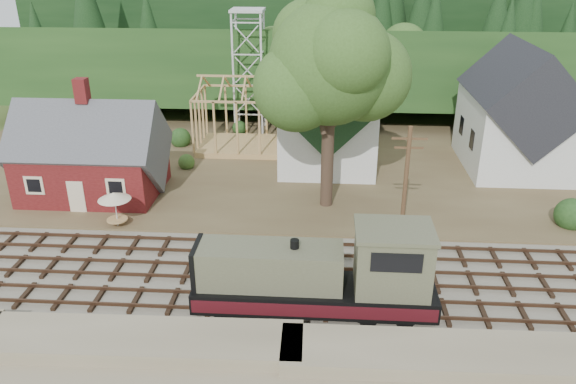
# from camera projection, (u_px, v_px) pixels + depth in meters

# --- Properties ---
(ground) EXTENTS (140.00, 140.00, 0.00)m
(ground) POSITION_uv_depth(u_px,v_px,m) (291.00, 280.00, 33.24)
(ground) COLOR #384C1E
(ground) RESTS_ON ground
(embankment) EXTENTS (64.00, 5.00, 1.60)m
(embankment) POSITION_uv_depth(u_px,v_px,m) (279.00, 382.00, 25.49)
(embankment) COLOR #7F7259
(embankment) RESTS_ON ground
(railroad_bed) EXTENTS (64.00, 11.00, 0.16)m
(railroad_bed) POSITION_uv_depth(u_px,v_px,m) (291.00, 278.00, 33.21)
(railroad_bed) COLOR #726B5B
(railroad_bed) RESTS_ON ground
(village_flat) EXTENTS (64.00, 26.00, 0.30)m
(village_flat) POSITION_uv_depth(u_px,v_px,m) (304.00, 166.00, 49.58)
(village_flat) COLOR brown
(village_flat) RESTS_ON ground
(hillside) EXTENTS (70.00, 28.96, 12.74)m
(hillside) POSITION_uv_depth(u_px,v_px,m) (312.00, 99.00, 71.51)
(hillside) COLOR #1E3F19
(hillside) RESTS_ON ground
(ridge) EXTENTS (80.00, 20.00, 12.00)m
(ridge) POSITION_uv_depth(u_px,v_px,m) (315.00, 72.00, 86.09)
(ridge) COLOR black
(ridge) RESTS_ON ground
(depot) EXTENTS (10.80, 7.41, 9.00)m
(depot) POSITION_uv_depth(u_px,v_px,m) (92.00, 157.00, 42.94)
(depot) COLOR #501212
(depot) RESTS_ON village_flat
(church) EXTENTS (8.40, 15.17, 13.00)m
(church) POSITION_uv_depth(u_px,v_px,m) (328.00, 106.00, 48.94)
(church) COLOR silver
(church) RESTS_ON village_flat
(farmhouse) EXTENTS (8.40, 10.80, 10.60)m
(farmhouse) POSITION_uv_depth(u_px,v_px,m) (517.00, 116.00, 47.46)
(farmhouse) COLOR silver
(farmhouse) RESTS_ON village_flat
(timber_frame) EXTENTS (8.20, 6.20, 6.99)m
(timber_frame) POSITION_uv_depth(u_px,v_px,m) (242.00, 118.00, 52.32)
(timber_frame) COLOR tan
(timber_frame) RESTS_ON village_flat
(lattice_tower) EXTENTS (3.20, 3.20, 12.12)m
(lattice_tower) POSITION_uv_depth(u_px,v_px,m) (248.00, 34.00, 55.03)
(lattice_tower) COLOR silver
(lattice_tower) RESTS_ON village_flat
(big_tree) EXTENTS (10.90, 8.40, 14.70)m
(big_tree) POSITION_uv_depth(u_px,v_px,m) (332.00, 72.00, 38.13)
(big_tree) COLOR #38281E
(big_tree) RESTS_ON village_flat
(telegraph_pole_near) EXTENTS (2.20, 0.28, 8.00)m
(telegraph_pole_near) POSITION_uv_depth(u_px,v_px,m) (406.00, 183.00, 35.82)
(telegraph_pole_near) COLOR #4C331E
(telegraph_pole_near) RESTS_ON ground
(locomotive) EXTENTS (12.61, 3.15, 5.02)m
(locomotive) POSITION_uv_depth(u_px,v_px,m) (324.00, 277.00, 29.49)
(locomotive) COLOR black
(locomotive) RESTS_ON railroad_bed
(car_blue) EXTENTS (1.92, 3.94, 1.29)m
(car_blue) POSITION_uv_depth(u_px,v_px,m) (155.00, 178.00, 45.16)
(car_blue) COLOR #5081AC
(car_blue) RESTS_ON village_flat
(car_green) EXTENTS (3.92, 1.53, 1.27)m
(car_green) POSITION_uv_depth(u_px,v_px,m) (44.00, 186.00, 43.64)
(car_green) COLOR gray
(car_green) RESTS_ON village_flat
(patio_set) EXTENTS (2.23, 2.23, 2.48)m
(patio_set) POSITION_uv_depth(u_px,v_px,m) (114.00, 198.00, 38.11)
(patio_set) COLOR silver
(patio_set) RESTS_ON village_flat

